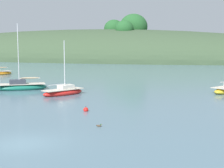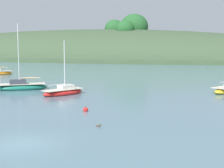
% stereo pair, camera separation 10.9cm
% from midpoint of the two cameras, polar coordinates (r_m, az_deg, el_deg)
% --- Properties ---
extents(ground_plane, '(400.00, 400.00, 0.00)m').
position_cam_midpoint_polar(ground_plane, '(21.78, -14.08, -9.21)').
color(ground_plane, slate).
extents(far_shoreline_hill, '(150.00, 36.00, 24.01)m').
position_cam_midpoint_polar(far_shoreline_hill, '(113.56, -3.09, 3.86)').
color(far_shoreline_hill, '#384C33').
rests_on(far_shoreline_hill, ground).
extents(sailboat_cream_ketch, '(4.22, 5.25, 6.22)m').
position_cam_midpoint_polar(sailboat_cream_ketch, '(40.34, -7.83, -1.24)').
color(sailboat_cream_ketch, red).
rests_on(sailboat_cream_ketch, ground).
extents(sailboat_red_portside, '(6.30, 4.96, 8.32)m').
position_cam_midpoint_polar(sailboat_red_portside, '(45.53, -14.27, -0.40)').
color(sailboat_red_portside, '#196B56').
rests_on(sailboat_red_portside, ground).
extents(mooring_buoy_channel, '(0.44, 0.44, 0.54)m').
position_cam_midpoint_polar(mooring_buoy_channel, '(30.71, -4.29, -4.12)').
color(mooring_buoy_channel, red).
rests_on(mooring_buoy_channel, ground).
extents(duck_lead, '(0.43, 0.22, 0.24)m').
position_cam_midpoint_polar(duck_lead, '(25.26, -2.21, -6.66)').
color(duck_lead, '#473828').
rests_on(duck_lead, ground).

